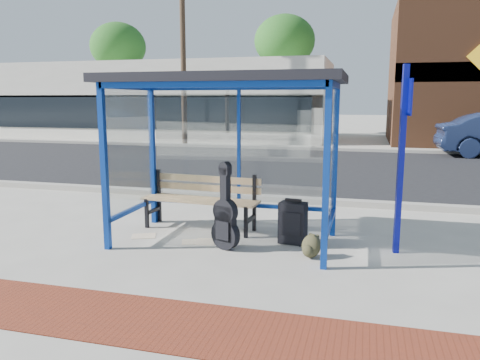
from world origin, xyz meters
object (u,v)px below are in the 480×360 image
(guitar_bag, at_px, (225,220))
(suitcase, at_px, (293,223))
(bench, at_px, (201,197))
(backpack, at_px, (311,247))

(guitar_bag, xyz_separation_m, suitcase, (0.87, 0.51, -0.12))
(suitcase, bearing_deg, bench, 172.28)
(backpack, bearing_deg, bench, 173.45)
(bench, relative_size, guitar_bag, 1.68)
(guitar_bag, bearing_deg, backpack, 19.36)
(bench, relative_size, backpack, 6.15)
(bench, distance_m, suitcase, 1.64)
(suitcase, distance_m, backpack, 0.66)
(suitcase, bearing_deg, guitar_bag, -141.80)
(backpack, bearing_deg, suitcase, 141.81)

